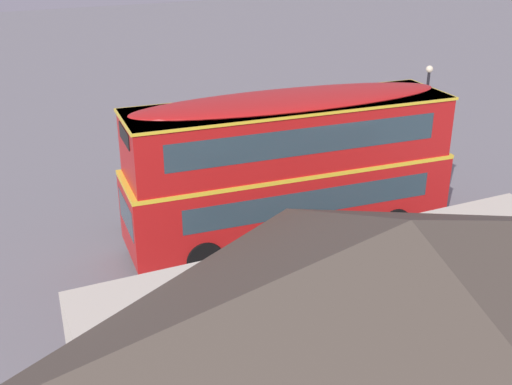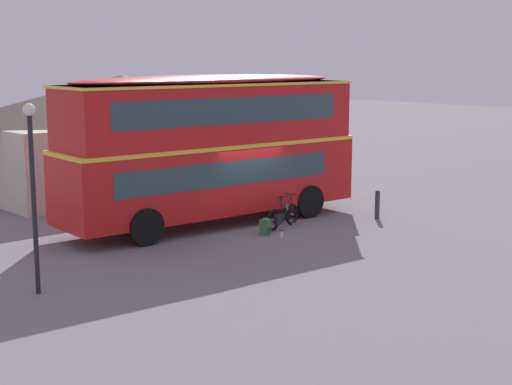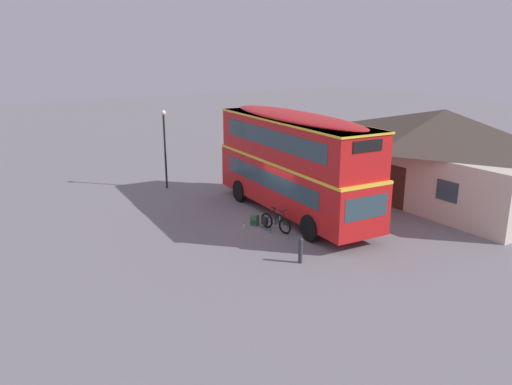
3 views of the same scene
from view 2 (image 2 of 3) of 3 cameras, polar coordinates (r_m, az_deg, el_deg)
The scene contains 9 objects.
ground_plane at distance 24.60m, azimuth -0.80°, elevation -2.52°, with size 120.00×120.00×0.00m, color slate.
double_decker_bus at distance 24.56m, azimuth -3.32°, elevation 3.70°, with size 10.36×3.46×4.79m.
touring_bicycle at distance 24.32m, azimuth 1.96°, elevation -1.77°, with size 1.72×0.66×1.03m.
backpack_on_ground at distance 23.40m, azimuth 0.70°, elevation -2.49°, with size 0.40×0.38×0.52m.
water_bottle_clear_plastic at distance 23.06m, azimuth 1.90°, elevation -3.11°, with size 0.08×0.08×0.22m.
water_bottle_blue_sports at distance 24.28m, azimuth 2.76°, elevation -2.45°, with size 0.07×0.07×0.22m.
pub_building at distance 32.13m, azimuth -9.81°, elevation 4.54°, with size 12.23×7.09×4.61m.
street_lamp at distance 17.86m, azimuth -16.20°, elevation 1.12°, with size 0.28×0.28×4.33m.
kerb_bollard at distance 25.96m, azimuth 8.97°, elevation -0.85°, with size 0.16×0.16×0.97m.
Camera 2 is at (-16.34, -17.60, 5.34)m, focal length 54.08 mm.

